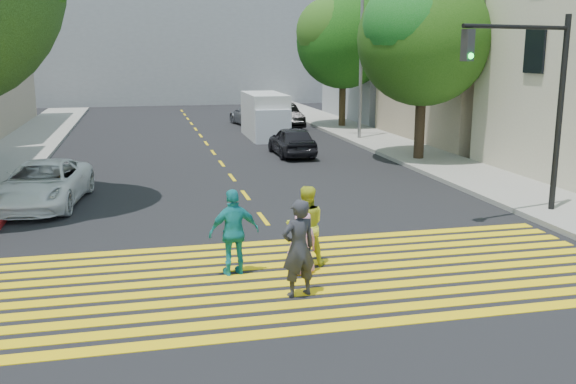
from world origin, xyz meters
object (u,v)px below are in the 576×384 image
object	(u,v)px
dark_car_parked	(282,115)
white_van	(266,117)
white_sedan	(43,184)
traffic_signal	(536,89)
tree_right_far	(344,36)
pedestrian_woman	(306,226)
tree_right_near	(425,32)
silver_car	(252,115)
pedestrian_man	(298,248)
pedestrian_child	(303,243)
pedestrian_extra	(234,232)
dark_car_near	(292,141)

from	to	relation	value
dark_car_parked	white_van	bearing A→B (deg)	-118.05
white_sedan	traffic_signal	size ratio (longest dim) A/B	0.87
tree_right_far	pedestrian_woman	size ratio (longest dim) A/B	4.54
tree_right_near	silver_car	size ratio (longest dim) A/B	1.73
silver_car	white_van	bearing A→B (deg)	78.27
tree_right_far	pedestrian_woman	distance (m)	25.54
pedestrian_man	pedestrian_child	xyz separation A→B (m)	(0.39, 1.19, -0.27)
tree_right_far	white_van	xyz separation A→B (m)	(-5.34, -3.37, -4.22)
pedestrian_man	traffic_signal	size ratio (longest dim) A/B	0.34
tree_right_far	pedestrian_woman	bearing A→B (deg)	-109.64
tree_right_far	dark_car_parked	distance (m)	5.84
white_van	pedestrian_child	bearing A→B (deg)	-98.24
pedestrian_child	pedestrian_extra	distance (m)	1.42
white_sedan	silver_car	xyz separation A→B (m)	(9.61, 19.31, -0.01)
pedestrian_extra	dark_car_near	bearing A→B (deg)	-115.81
white_van	tree_right_near	bearing A→B (deg)	-59.95
pedestrian_man	dark_car_parked	size ratio (longest dim) A/B	0.42
pedestrian_child	dark_car_parked	bearing A→B (deg)	-116.67
pedestrian_extra	white_sedan	size ratio (longest dim) A/B	0.38
traffic_signal	pedestrian_woman	bearing A→B (deg)	-175.15
white_sedan	traffic_signal	world-z (taller)	traffic_signal
pedestrian_extra	dark_car_near	xyz separation A→B (m)	(4.67, 14.56, -0.25)
pedestrian_woman	white_van	distance (m)	20.56
pedestrian_man	tree_right_far	bearing A→B (deg)	-124.35
traffic_signal	pedestrian_child	bearing A→B (deg)	-172.08
tree_right_near	tree_right_far	world-z (taller)	tree_right_far
tree_right_near	pedestrian_child	bearing A→B (deg)	-123.60
pedestrian_woman	pedestrian_child	size ratio (longest dim) A/B	1.32
pedestrian_man	dark_car_near	xyz separation A→B (m)	(3.68, 16.00, -0.28)
pedestrian_man	dark_car_parked	bearing A→B (deg)	-116.69
tree_right_far	pedestrian_child	xyz separation A→B (m)	(-8.64, -24.18, -4.66)
white_sedan	dark_car_parked	bearing A→B (deg)	65.26
pedestrian_child	traffic_signal	bearing A→B (deg)	-172.54
pedestrian_man	white_sedan	distance (m)	10.32
pedestrian_extra	traffic_signal	bearing A→B (deg)	-170.49
pedestrian_woman	dark_car_parked	distance (m)	25.21
pedestrian_woman	white_sedan	bearing A→B (deg)	-43.03
pedestrian_man	dark_car_near	distance (m)	16.42
silver_car	pedestrian_extra	bearing A→B (deg)	70.43
white_sedan	pedestrian_child	bearing A→B (deg)	-43.55
traffic_signal	tree_right_far	bearing A→B (deg)	71.15
pedestrian_extra	tree_right_near	bearing A→B (deg)	-136.46
tree_right_far	silver_car	distance (m)	7.34
pedestrian_woman	dark_car_near	bearing A→B (deg)	-97.04
dark_car_near	white_van	xyz separation A→B (m)	(0.01, 6.00, 0.45)
dark_car_parked	white_van	world-z (taller)	white_van
pedestrian_man	silver_car	world-z (taller)	pedestrian_man
pedestrian_woman	dark_car_parked	world-z (taller)	pedestrian_woman
pedestrian_man	pedestrian_woman	bearing A→B (deg)	-123.66
tree_right_near	white_sedan	world-z (taller)	tree_right_near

